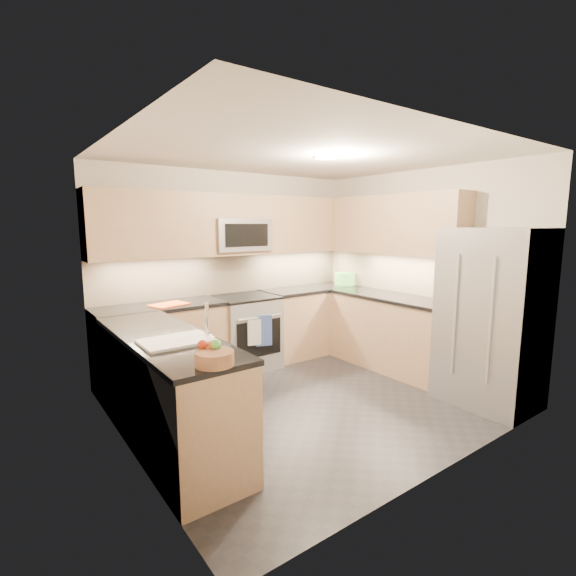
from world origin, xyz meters
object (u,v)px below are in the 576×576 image
(refrigerator, at_px, (492,318))
(utensil_bowl, at_px, (345,279))
(gas_range, at_px, (245,333))
(microwave, at_px, (239,235))
(cutting_board, at_px, (169,304))
(fruit_basket, at_px, (214,358))

(refrigerator, bearing_deg, utensil_bowl, 84.01)
(gas_range, bearing_deg, microwave, 90.00)
(gas_range, height_order, microwave, microwave)
(microwave, bearing_deg, utensil_bowl, -6.05)
(microwave, relative_size, refrigerator, 0.42)
(cutting_board, bearing_deg, gas_range, 2.76)
(microwave, relative_size, cutting_board, 1.93)
(fruit_basket, bearing_deg, utensil_bowl, 33.54)
(refrigerator, xyz_separation_m, utensil_bowl, (0.25, 2.37, 0.13))
(microwave, distance_m, cutting_board, 1.27)
(microwave, height_order, utensil_bowl, microwave)
(microwave, xyz_separation_m, refrigerator, (1.45, -2.55, -0.80))
(gas_range, distance_m, utensil_bowl, 1.79)
(gas_range, bearing_deg, fruit_basket, -124.58)
(refrigerator, bearing_deg, gas_range, 120.88)
(microwave, distance_m, fruit_basket, 2.84)
(utensil_bowl, bearing_deg, microwave, 173.95)
(gas_range, xyz_separation_m, cutting_board, (-1.00, -0.05, 0.49))
(microwave, height_order, cutting_board, microwave)
(utensil_bowl, xyz_separation_m, cutting_board, (-2.70, 0.01, -0.08))
(microwave, xyz_separation_m, utensil_bowl, (1.70, -0.18, -0.67))
(refrigerator, bearing_deg, fruit_basket, 175.14)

